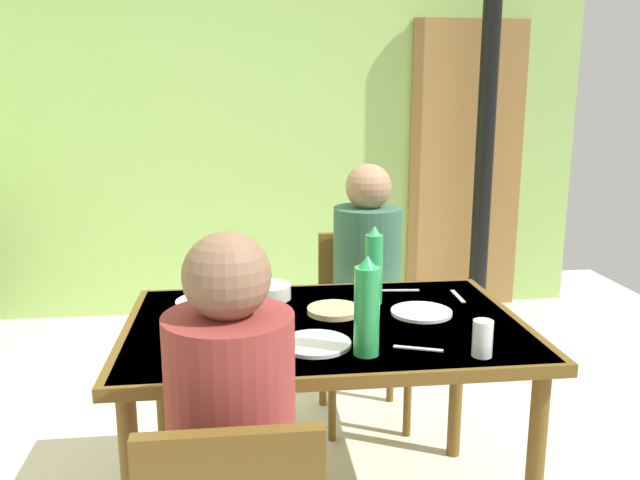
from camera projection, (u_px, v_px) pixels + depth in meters
name	position (u px, v px, depth m)	size (l,w,h in m)	color
wall_back	(239.00, 125.00, 4.41)	(4.74, 0.10, 2.60)	#98C365
door_wooden	(465.00, 168.00, 4.58)	(0.80, 0.05, 2.00)	olive
stove_pipe_column	(486.00, 126.00, 4.26)	(0.12, 0.12, 2.60)	black
dining_table	(325.00, 343.00, 2.22)	(1.34, 0.88, 0.76)	brown
chair_far_diner	(361.00, 315.00, 3.06)	(0.40, 0.40, 0.87)	brown
person_near_diner	(231.00, 413.00, 1.53)	(0.30, 0.37, 0.77)	brown
person_far_diner	(368.00, 264.00, 2.87)	(0.30, 0.37, 0.77)	#3E6155
water_bottle_green_near	(374.00, 267.00, 2.37)	(0.06, 0.06, 0.29)	green
water_bottle_green_far	(367.00, 309.00, 1.90)	(0.08, 0.08, 0.30)	green
serving_bowl_center	(268.00, 291.00, 2.45)	(0.17, 0.17, 0.06)	silver
dinner_plate_near_left	(206.00, 302.00, 2.40)	(0.22, 0.22, 0.01)	white
dinner_plate_near_right	(315.00, 344.00, 2.00)	(0.22, 0.22, 0.01)	white
dinner_plate_far_center	(421.00, 312.00, 2.28)	(0.21, 0.21, 0.01)	white
dinner_plate_far_side	(214.00, 357.00, 1.89)	(0.22, 0.22, 0.01)	white
drinking_glass_by_near_diner	(482.00, 338.00, 1.91)	(0.06, 0.06, 0.11)	silver
bread_plate_sliced	(334.00, 310.00, 2.29)	(0.19, 0.19, 0.02)	#DBB77A
cutlery_knife_near	(400.00, 290.00, 2.55)	(0.15, 0.02, 0.00)	silver
cutlery_fork_near	(418.00, 349.00, 1.97)	(0.15, 0.02, 0.00)	silver
cutlery_knife_far	(458.00, 296.00, 2.48)	(0.15, 0.02, 0.00)	silver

